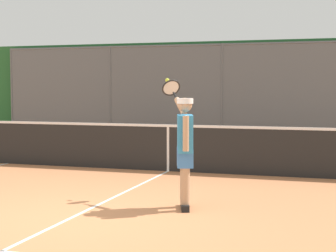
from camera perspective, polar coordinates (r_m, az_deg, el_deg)
ground_plane at (r=7.41m, az=-10.26°, el=-9.46°), size 60.00×60.00×0.00m
fence_backdrop at (r=16.95m, az=6.02°, el=3.37°), size 17.23×1.37×3.09m
tennis_net at (r=11.30m, az=0.03°, el=-2.20°), size 9.85×0.09×1.07m
tennis_player at (r=7.79m, az=1.72°, el=-1.95°), size 0.77×1.20×1.86m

